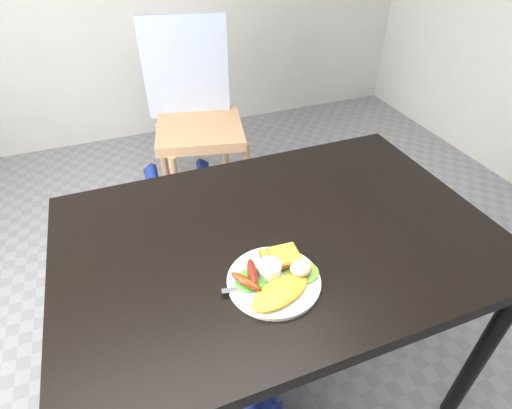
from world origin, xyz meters
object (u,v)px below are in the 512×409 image
(person, at_px, (188,152))
(plate, at_px, (274,281))
(dining_table, at_px, (278,238))
(dining_chair, at_px, (200,130))

(person, bearing_deg, plate, 99.77)
(person, bearing_deg, dining_table, 111.92)
(person, xyz_separation_m, plate, (0.06, -0.61, -0.04))
(plate, bearing_deg, dining_table, 62.75)
(dining_table, relative_size, dining_chair, 2.54)
(dining_table, bearing_deg, dining_chair, 86.57)
(dining_chair, xyz_separation_m, person, (-0.22, -0.81, 0.34))
(dining_table, bearing_deg, plate, -117.25)
(dining_table, relative_size, person, 0.76)
(dining_table, xyz_separation_m, dining_chair, (0.08, 1.26, -0.28))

